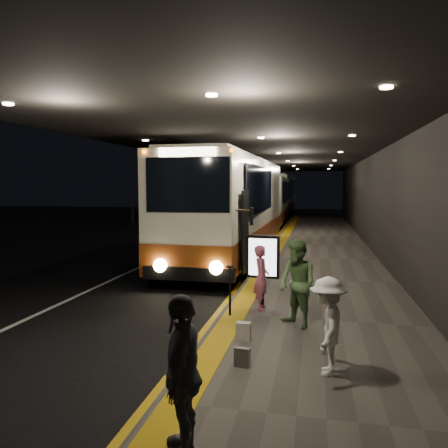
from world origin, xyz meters
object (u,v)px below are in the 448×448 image
(passenger_waiting_grey, at_px, (183,375))
(coach_second, at_px, (267,203))
(coach_third, at_px, (278,197))
(passenger_waiting_white, at_px, (328,326))
(coach_main, at_px, (232,211))
(passenger_boarding, at_px, (261,277))
(bag_polka, at_px, (242,357))
(bag_plain, at_px, (243,331))
(passenger_waiting_green, at_px, (297,284))
(info_sign, at_px, (263,258))
(stanchion_post, at_px, (230,291))

(passenger_waiting_grey, bearing_deg, coach_second, 179.44)
(coach_third, bearing_deg, coach_second, -88.65)
(passenger_waiting_white, bearing_deg, passenger_waiting_grey, -29.12)
(coach_main, xyz_separation_m, passenger_boarding, (2.21, -7.88, -1.05))
(coach_third, distance_m, bag_polka, 36.75)
(passenger_waiting_white, bearing_deg, bag_plain, -123.90)
(passenger_waiting_green, xyz_separation_m, info_sign, (-0.88, 1.51, 0.24))
(passenger_waiting_grey, distance_m, stanchion_post, 5.02)
(coach_second, distance_m, coach_third, 11.68)
(passenger_waiting_grey, relative_size, bag_plain, 5.18)
(coach_main, xyz_separation_m, passenger_waiting_grey, (2.08, -13.53, -0.92))
(passenger_waiting_grey, relative_size, info_sign, 1.04)
(bag_polka, relative_size, bag_plain, 0.91)
(coach_second, relative_size, passenger_waiting_green, 6.48)
(passenger_boarding, relative_size, bag_polka, 4.88)
(coach_third, bearing_deg, passenger_boarding, -85.31)
(bag_polka, xyz_separation_m, info_sign, (-0.13, 3.68, 0.98))
(bag_plain, bearing_deg, stanchion_post, 110.40)
(passenger_waiting_grey, xyz_separation_m, bag_polka, (0.25, 2.34, -0.72))
(passenger_waiting_white, xyz_separation_m, info_sign, (-1.43, 3.65, 0.39))
(bag_polka, bearing_deg, passenger_waiting_green, 70.84)
(coach_second, bearing_deg, info_sign, -85.29)
(bag_polka, bearing_deg, coach_second, 95.51)
(passenger_waiting_white, bearing_deg, info_sign, -154.48)
(passenger_boarding, height_order, info_sign, info_sign)
(coach_third, height_order, passenger_waiting_white, coach_third)
(coach_second, relative_size, bag_plain, 34.21)
(passenger_waiting_grey, distance_m, info_sign, 6.03)
(coach_main, relative_size, passenger_waiting_white, 8.75)
(coach_third, bearing_deg, passenger_waiting_grey, -86.13)
(coach_third, xyz_separation_m, stanchion_post, (1.88, -33.97, -1.20))
(bag_plain, bearing_deg, passenger_waiting_white, -38.00)
(coach_main, relative_size, coach_second, 1.13)
(bag_plain, bearing_deg, bag_polka, -81.44)
(coach_second, height_order, passenger_waiting_green, coach_second)
(coach_third, height_order, passenger_waiting_green, coach_third)
(passenger_boarding, relative_size, passenger_waiting_green, 0.84)
(passenger_waiting_white, relative_size, passenger_waiting_grey, 0.86)
(coach_second, bearing_deg, passenger_boarding, -85.35)
(passenger_waiting_grey, xyz_separation_m, info_sign, (0.12, 6.03, 0.26))
(coach_second, bearing_deg, bag_plain, -86.05)
(passenger_boarding, bearing_deg, coach_main, 4.71)
(info_sign, bearing_deg, passenger_boarding, -81.39)
(coach_main, distance_m, passenger_waiting_grey, 13.71)
(bag_plain, bearing_deg, info_sign, 88.81)
(coach_third, bearing_deg, info_sign, -85.29)
(coach_second, height_order, coach_third, coach_third)
(passenger_waiting_green, xyz_separation_m, bag_plain, (-0.93, -0.99, -0.72))
(coach_main, xyz_separation_m, info_sign, (2.20, -7.50, -0.66))
(bag_polka, bearing_deg, bag_plain, 98.56)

